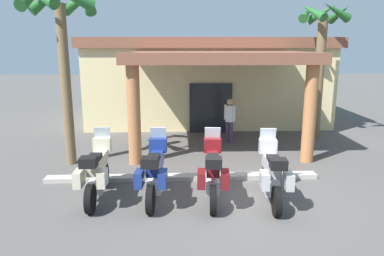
{
  "coord_description": "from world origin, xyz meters",
  "views": [
    {
      "loc": [
        -1.53,
        -8.36,
        3.62
      ],
      "look_at": [
        -1.01,
        2.33,
        1.2
      ],
      "focal_mm": 33.91,
      "sensor_mm": 36.0,
      "label": 1
    }
  ],
  "objects_px": {
    "motorcycle_maroon": "(213,172)",
    "palm_tree_roadside": "(61,21)",
    "motel_building": "(206,79)",
    "motorcycle_blue": "(155,172)",
    "motorcycle_cream": "(97,172)",
    "motorcycle_silver": "(272,174)",
    "pedestrian": "(230,118)",
    "palm_tree_near_portico": "(321,42)"
  },
  "relations": [
    {
      "from": "motorcycle_silver",
      "to": "palm_tree_near_portico",
      "type": "distance_m",
      "value": 7.71
    },
    {
      "from": "motel_building",
      "to": "motorcycle_maroon",
      "type": "relative_size",
      "value": 5.13
    },
    {
      "from": "motorcycle_maroon",
      "to": "motorcycle_silver",
      "type": "xyz_separation_m",
      "value": [
        1.38,
        -0.16,
        0.0
      ]
    },
    {
      "from": "motel_building",
      "to": "pedestrian",
      "type": "relative_size",
      "value": 6.62
    },
    {
      "from": "motorcycle_cream",
      "to": "motorcycle_silver",
      "type": "relative_size",
      "value": 1.0
    },
    {
      "from": "motorcycle_blue",
      "to": "pedestrian",
      "type": "height_order",
      "value": "pedestrian"
    },
    {
      "from": "motel_building",
      "to": "motorcycle_blue",
      "type": "relative_size",
      "value": 5.13
    },
    {
      "from": "motorcycle_silver",
      "to": "motorcycle_blue",
      "type": "bearing_deg",
      "value": 90.94
    },
    {
      "from": "motorcycle_blue",
      "to": "motorcycle_maroon",
      "type": "distance_m",
      "value": 1.38
    },
    {
      "from": "motorcycle_cream",
      "to": "motorcycle_blue",
      "type": "distance_m",
      "value": 1.39
    },
    {
      "from": "palm_tree_near_portico",
      "to": "motorcycle_maroon",
      "type": "bearing_deg",
      "value": -128.59
    },
    {
      "from": "motel_building",
      "to": "motorcycle_silver",
      "type": "bearing_deg",
      "value": -85.25
    },
    {
      "from": "motorcycle_silver",
      "to": "motorcycle_maroon",
      "type": "bearing_deg",
      "value": 89.32
    },
    {
      "from": "pedestrian",
      "to": "motorcycle_cream",
      "type": "bearing_deg",
      "value": -167.46
    },
    {
      "from": "motorcycle_cream",
      "to": "motel_building",
      "type": "bearing_deg",
      "value": -19.3
    },
    {
      "from": "motel_building",
      "to": "motorcycle_maroon",
      "type": "distance_m",
      "value": 9.87
    },
    {
      "from": "palm_tree_near_portico",
      "to": "palm_tree_roadside",
      "type": "xyz_separation_m",
      "value": [
        -8.98,
        -3.02,
        0.56
      ]
    },
    {
      "from": "motorcycle_cream",
      "to": "motorcycle_maroon",
      "type": "distance_m",
      "value": 2.77
    },
    {
      "from": "motel_building",
      "to": "motorcycle_blue",
      "type": "xyz_separation_m",
      "value": [
        -2.06,
        -9.68,
        -1.36
      ]
    },
    {
      "from": "palm_tree_near_portico",
      "to": "motorcycle_silver",
      "type": "bearing_deg",
      "value": -119.0
    },
    {
      "from": "motorcycle_cream",
      "to": "palm_tree_roadside",
      "type": "xyz_separation_m",
      "value": [
        -1.4,
        2.84,
        3.63
      ]
    },
    {
      "from": "motorcycle_silver",
      "to": "palm_tree_roadside",
      "type": "bearing_deg",
      "value": 66.03
    },
    {
      "from": "motel_building",
      "to": "pedestrian",
      "type": "height_order",
      "value": "motel_building"
    },
    {
      "from": "motorcycle_silver",
      "to": "motorcycle_cream",
      "type": "bearing_deg",
      "value": 91.24
    },
    {
      "from": "palm_tree_roadside",
      "to": "motorcycle_blue",
      "type": "bearing_deg",
      "value": -46.52
    },
    {
      "from": "motorcycle_maroon",
      "to": "palm_tree_roadside",
      "type": "xyz_separation_m",
      "value": [
        -4.17,
        3.01,
        3.63
      ]
    },
    {
      "from": "motorcycle_cream",
      "to": "motorcycle_silver",
      "type": "xyz_separation_m",
      "value": [
        4.15,
        -0.33,
        0.0
      ]
    },
    {
      "from": "pedestrian",
      "to": "palm_tree_roadside",
      "type": "xyz_separation_m",
      "value": [
        -5.34,
        -2.15,
        3.33
      ]
    },
    {
      "from": "motorcycle_cream",
      "to": "palm_tree_near_portico",
      "type": "distance_m",
      "value": 10.06
    },
    {
      "from": "palm_tree_roadside",
      "to": "motel_building",
      "type": "bearing_deg",
      "value": 54.33
    },
    {
      "from": "motorcycle_cream",
      "to": "pedestrian",
      "type": "bearing_deg",
      "value": -37.81
    },
    {
      "from": "motel_building",
      "to": "palm_tree_roadside",
      "type": "distance_m",
      "value": 8.6
    },
    {
      "from": "motel_building",
      "to": "palm_tree_roadside",
      "type": "bearing_deg",
      "value": -125.01
    },
    {
      "from": "motorcycle_silver",
      "to": "palm_tree_near_portico",
      "type": "relative_size",
      "value": 0.41
    },
    {
      "from": "motel_building",
      "to": "palm_tree_near_portico",
      "type": "height_order",
      "value": "palm_tree_near_portico"
    },
    {
      "from": "motorcycle_cream",
      "to": "palm_tree_near_portico",
      "type": "bearing_deg",
      "value": -51.84
    },
    {
      "from": "motorcycle_cream",
      "to": "motorcycle_maroon",
      "type": "relative_size",
      "value": 1.0
    },
    {
      "from": "motorcycle_blue",
      "to": "palm_tree_roadside",
      "type": "height_order",
      "value": "palm_tree_roadside"
    },
    {
      "from": "motel_building",
      "to": "motorcycle_blue",
      "type": "height_order",
      "value": "motel_building"
    },
    {
      "from": "motorcycle_silver",
      "to": "palm_tree_near_portico",
      "type": "bearing_deg",
      "value": -23.25
    },
    {
      "from": "motorcycle_silver",
      "to": "palm_tree_roadside",
      "type": "height_order",
      "value": "palm_tree_roadside"
    },
    {
      "from": "motorcycle_cream",
      "to": "pedestrian",
      "type": "height_order",
      "value": "pedestrian"
    }
  ]
}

